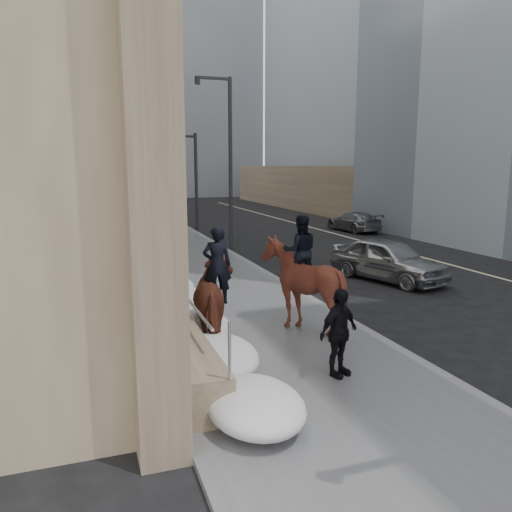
{
  "coord_description": "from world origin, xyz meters",
  "views": [
    {
      "loc": [
        -3.72,
        -8.73,
        4.04
      ],
      "look_at": [
        0.51,
        3.45,
        1.7
      ],
      "focal_mm": 35.0,
      "sensor_mm": 36.0,
      "label": 1
    }
  ],
  "objects": [
    {
      "name": "ground",
      "position": [
        0.0,
        0.0,
        0.0
      ],
      "size": [
        140.0,
        140.0,
        0.0
      ],
      "primitive_type": "plane",
      "color": "black",
      "rests_on": "ground"
    },
    {
      "name": "sidewalk",
      "position": [
        0.0,
        10.0,
        0.06
      ],
      "size": [
        5.0,
        80.0,
        0.12
      ],
      "primitive_type": "cube",
      "color": "#505053",
      "rests_on": "ground"
    },
    {
      "name": "curb",
      "position": [
        2.62,
        10.0,
        0.06
      ],
      "size": [
        0.24,
        80.0,
        0.12
      ],
      "primitive_type": "cube",
      "color": "slate",
      "rests_on": "ground"
    },
    {
      "name": "lane_line",
      "position": [
        10.5,
        10.0,
        0.01
      ],
      "size": [
        0.15,
        70.0,
        0.01
      ],
      "primitive_type": "cube",
      "color": "#BFB78C",
      "rests_on": "ground"
    },
    {
      "name": "limestone_building",
      "position": [
        -5.26,
        19.96,
        8.9
      ],
      "size": [
        6.1,
        44.0,
        18.0
      ],
      "color": "#8C755C",
      "rests_on": "ground"
    },
    {
      "name": "far_podium",
      "position": [
        15.5,
        10.0,
        2.0
      ],
      "size": [
        2.0,
        80.0,
        4.0
      ],
      "primitive_type": "cube",
      "color": "brown",
      "rests_on": "ground"
    },
    {
      "name": "bg_building_mid",
      "position": [
        4.0,
        60.0,
        14.0
      ],
      "size": [
        30.0,
        12.0,
        28.0
      ],
      "primitive_type": "cube",
      "color": "slate",
      "rests_on": "ground"
    },
    {
      "name": "bg_building_far",
      "position": [
        -6.0,
        72.0,
        10.0
      ],
      "size": [
        24.0,
        12.0,
        20.0
      ],
      "primitive_type": "cube",
      "color": "gray",
      "rests_on": "ground"
    },
    {
      "name": "streetlight_mid",
      "position": [
        2.74,
        14.0,
        4.58
      ],
      "size": [
        1.71,
        0.24,
        8.0
      ],
      "color": "#2D2D30",
      "rests_on": "ground"
    },
    {
      "name": "streetlight_far",
      "position": [
        2.74,
        34.0,
        4.58
      ],
      "size": [
        1.71,
        0.24,
        8.0
      ],
      "color": "#2D2D30",
      "rests_on": "ground"
    },
    {
      "name": "traffic_signal",
      "position": [
        2.07,
        22.0,
        4.0
      ],
      "size": [
        4.1,
        0.22,
        6.0
      ],
      "color": "#2D2D30",
      "rests_on": "ground"
    },
    {
      "name": "snow_bank",
      "position": [
        -1.42,
        8.11,
        0.47
      ],
      "size": [
        1.7,
        18.1,
        0.76
      ],
      "color": "silver",
      "rests_on": "sidewalk"
    },
    {
      "name": "mounted_horse_left",
      "position": [
        -1.06,
        1.51,
        1.17
      ],
      "size": [
        1.31,
        2.42,
        2.64
      ],
      "rotation": [
        0.0,
        0.0,
        3.03
      ],
      "color": "#502418",
      "rests_on": "sidewalk"
    },
    {
      "name": "mounted_horse_right",
      "position": [
        1.12,
        1.9,
        1.32
      ],
      "size": [
        2.28,
        2.43,
        2.77
      ],
      "rotation": [
        0.0,
        0.0,
        2.87
      ],
      "color": "#481E14",
      "rests_on": "sidewalk"
    },
    {
      "name": "pedestrian",
      "position": [
        0.67,
        -0.82,
        0.97
      ],
      "size": [
        1.07,
        0.76,
        1.69
      ],
      "primitive_type": "imported",
      "rotation": [
        0.0,
        0.0,
        0.39
      ],
      "color": "black",
      "rests_on": "sidewalk"
    },
    {
      "name": "car_silver",
      "position": [
        6.42,
        6.16,
        0.75
      ],
      "size": [
        3.02,
        4.76,
        1.51
      ],
      "primitive_type": "imported",
      "rotation": [
        0.0,
        0.0,
        0.3
      ],
      "color": "#989A9F",
      "rests_on": "ground"
    },
    {
      "name": "car_grey",
      "position": [
        12.12,
        18.44,
        0.6
      ],
      "size": [
        2.09,
        4.31,
        1.21
      ],
      "primitive_type": "imported",
      "rotation": [
        0.0,
        0.0,
        3.24
      ],
      "color": "slate",
      "rests_on": "ground"
    }
  ]
}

